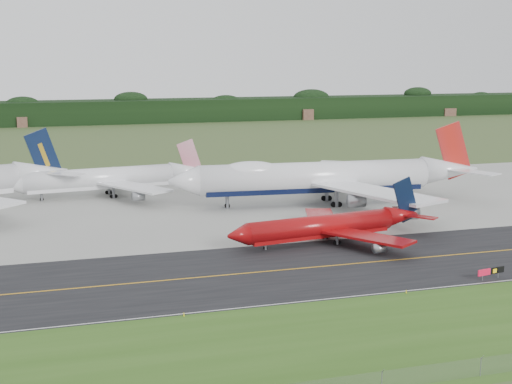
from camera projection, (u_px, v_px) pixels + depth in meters
The scene contains 13 objects.
ground at pixel (351, 257), 125.56m from camera, with size 600.00×600.00×0.00m, color #33431F.
grass_verge at pixel (462, 328), 92.60m from camera, with size 400.00×30.00×0.01m, color #2E5218.
taxiway at pixel (361, 263), 121.79m from camera, with size 400.00×32.00×0.02m, color black.
apron at pixel (265, 201), 173.58m from camera, with size 400.00×78.00×0.01m, color gray.
taxiway_centreline at pixel (361, 263), 121.79m from camera, with size 400.00×0.40×0.00m, color orange.
taxiway_edge_line at pixel (405, 291), 107.19m from camera, with size 400.00×0.25×0.00m, color silver.
horizon_treeline at pixel (142, 112), 382.31m from camera, with size 700.00×25.00×12.00m.
jet_ba_747 at pixel (325, 177), 169.28m from camera, with size 76.79×63.39×19.29m.
jet_red_737 at pixel (331, 226), 135.27m from camera, with size 42.04×33.96×11.36m.
jet_star_tail at pixel (110, 178), 179.53m from camera, with size 51.63×42.95×13.61m.
taxiway_sign at pixel (491, 271), 112.86m from camera, with size 5.29×1.13×1.78m.
edge_marker_left at pixel (184, 315), 96.71m from camera, with size 0.16×0.16×0.50m, color yellow.
edge_marker_center at pixel (406, 292), 106.13m from camera, with size 0.16×0.16×0.50m, color yellow.
Camera 1 is at (-50.71, -111.37, 34.72)m, focal length 50.00 mm.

